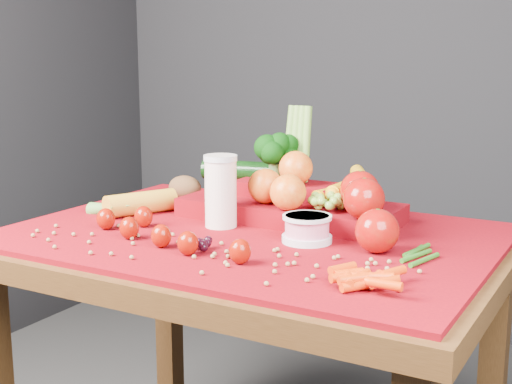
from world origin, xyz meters
The scene contains 12 objects.
table centered at (0.00, 0.00, 0.66)m, with size 1.10×0.80×0.75m.
red_cloth centered at (0.00, 0.00, 0.76)m, with size 1.05×0.75×0.01m, color maroon.
milk_glass centered at (-0.09, 0.01, 0.85)m, with size 0.08×0.08×0.17m.
yogurt_bowl centered at (0.14, -0.01, 0.79)m, with size 0.11×0.11×0.06m.
strawberry_scatter centered at (-0.13, -0.17, 0.79)m, with size 0.44×0.18×0.05m.
dark_grape_cluster centered at (-0.02, -0.18, 0.78)m, with size 0.06×0.05×0.03m, color black, non-canonical shape.
soybean_scatter centered at (0.00, -0.20, 0.77)m, with size 0.84×0.24×0.01m, color #9A7042, non-canonical shape.
corn_ear centered at (-0.36, -0.01, 0.78)m, with size 0.24×0.26×0.06m.
potato centered at (-0.33, 0.22, 0.79)m, with size 0.10×0.07×0.07m, color #55331C.
baby_carrot_pile centered at (0.35, -0.22, 0.78)m, with size 0.17×0.17×0.03m, color red, non-canonical shape.
green_bean_pile centered at (0.38, -0.01, 0.77)m, with size 0.14×0.12×0.01m, color #246015, non-canonical shape.
produce_mound centered at (0.05, 0.15, 0.83)m, with size 0.62×0.38×0.27m.
Camera 1 is at (0.76, -1.34, 1.16)m, focal length 50.00 mm.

